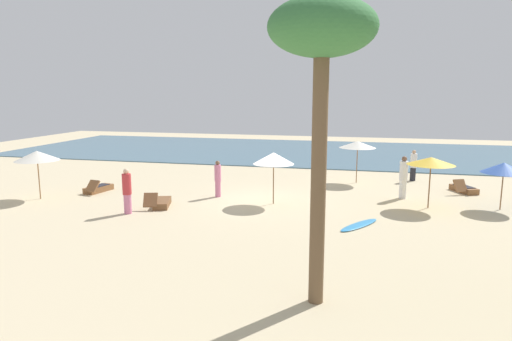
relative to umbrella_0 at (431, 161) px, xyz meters
name	(u,v)px	position (x,y,z in m)	size (l,w,h in m)	color
ground_plane	(267,202)	(-6.87, -0.55, -2.01)	(60.00, 60.00, 0.00)	beige
ocean_water	(311,152)	(-6.87, 16.45, -1.98)	(48.00, 16.00, 0.06)	#476B7F
umbrella_0	(431,161)	(0.00, 0.00, 0.00)	(1.94, 1.94, 2.18)	brown
umbrella_1	(358,145)	(-3.06, 4.78, 0.06)	(1.93, 1.93, 2.25)	brown
umbrella_2	(37,156)	(-17.10, -2.41, -0.01)	(1.95, 1.95, 2.22)	olive
umbrella_3	(504,168)	(2.90, 0.43, -0.24)	(1.77, 1.77, 1.99)	brown
umbrella_4	(274,158)	(-6.51, -0.82, 0.01)	(1.78, 1.78, 2.27)	brown
lounger_0	(463,189)	(2.07, 3.55, -1.83)	(1.25, 1.75, 0.73)	brown
lounger_1	(161,203)	(-11.09, -2.43, -1.84)	(1.05, 1.78, 0.70)	brown
lounger_2	(98,188)	(-15.33, -0.52, -1.83)	(0.90, 1.77, 0.69)	brown
person_1	(403,177)	(-0.92, 1.57, -1.02)	(0.46, 0.46, 1.96)	white
person_2	(413,165)	(-0.05, 6.02, -1.15)	(0.46, 0.46, 1.71)	#26262D
person_3	(218,178)	(-9.29, -0.11, -1.14)	(0.39, 0.39, 1.71)	#D17299
person_4	(127,191)	(-11.92, -3.75, -1.08)	(0.41, 0.41, 1.84)	#D17299
palm_0	(322,41)	(-3.72, -9.73, 3.92)	(2.35, 2.35, 6.87)	brown
surfboard	(359,225)	(-2.80, -3.31, -1.97)	(1.60, 2.15, 0.07)	#338CCC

